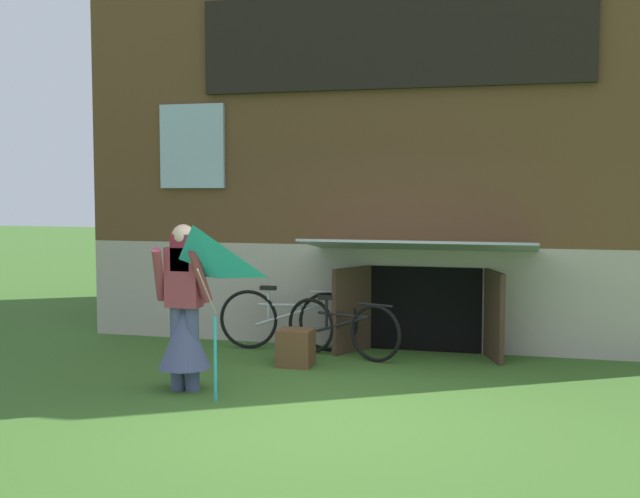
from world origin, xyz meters
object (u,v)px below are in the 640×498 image
object	(u,v)px
person	(184,321)
bicycle_black	(342,328)
kite	(194,264)
wooden_crate	(296,348)
bicycle_silver	(288,319)

from	to	relation	value
person	bicycle_black	bearing A→B (deg)	51.06
kite	wooden_crate	xyz separation A→B (m)	(0.44, 1.79, -1.11)
person	bicycle_silver	bearing A→B (deg)	71.56
kite	bicycle_silver	world-z (taller)	kite
wooden_crate	person	bearing A→B (deg)	-119.87
kite	wooden_crate	distance (m)	2.15
bicycle_silver	wooden_crate	bearing A→B (deg)	-73.10
person	kite	distance (m)	0.84
person	bicycle_silver	distance (m)	2.23
bicycle_black	wooden_crate	bearing A→B (deg)	-104.18
person	bicycle_black	distance (m)	2.27
bicycle_silver	wooden_crate	size ratio (longest dim) A/B	4.15
bicycle_silver	kite	bearing A→B (deg)	-97.70
kite	bicycle_black	xyz separation A→B (m)	(0.84, 2.39, -0.97)
bicycle_silver	bicycle_black	bearing A→B (deg)	-23.93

